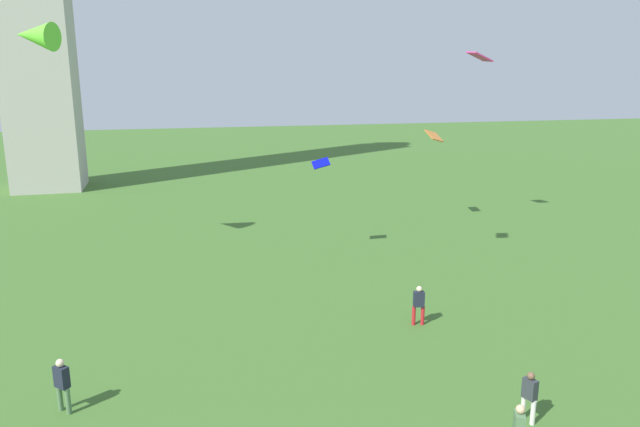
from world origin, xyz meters
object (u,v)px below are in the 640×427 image
at_px(person_1, 62,382).
at_px(kite_flying_0, 480,57).
at_px(person_0, 419,303).
at_px(person_3, 529,394).
at_px(kite_flying_1, 434,136).
at_px(kite_flying_3, 321,163).
at_px(kite_flying_2, 35,36).

height_order(person_1, kite_flying_0, kite_flying_0).
relative_size(person_0, person_3, 1.05).
height_order(person_1, kite_flying_1, kite_flying_1).
distance_m(person_3, kite_flying_1, 25.35).
relative_size(person_3, kite_flying_0, 1.01).
bearing_deg(kite_flying_1, kite_flying_3, -62.09).
distance_m(kite_flying_1, kite_flying_2, 25.18).
bearing_deg(kite_flying_0, person_3, 56.12).
relative_size(person_0, kite_flying_3, 1.79).
xyz_separation_m(person_0, kite_flying_1, (8.32, 16.07, 5.24)).
distance_m(person_3, kite_flying_2, 28.41).
xyz_separation_m(person_1, kite_flying_2, (-2.63, 16.24, 11.23)).
bearing_deg(kite_flying_0, person_1, 28.10).
bearing_deg(person_1, kite_flying_0, -97.65).
xyz_separation_m(person_0, person_1, (-13.32, -3.15, 0.04)).
height_order(person_3, kite_flying_1, kite_flying_1).
bearing_deg(kite_flying_1, kite_flying_2, -84.25).
distance_m(person_1, kite_flying_1, 29.40).
bearing_deg(kite_flying_1, person_1, -49.64).
bearing_deg(kite_flying_1, person_0, -28.63).
bearing_deg(person_1, kite_flying_3, -85.17).
bearing_deg(person_1, person_3, -151.53).
relative_size(kite_flying_1, kite_flying_3, 1.48).
distance_m(person_1, person_3, 14.16).
distance_m(person_3, kite_flying_3, 18.67).
relative_size(person_1, person_3, 1.10).
height_order(person_1, person_3, person_1).
xyz_separation_m(kite_flying_1, kite_flying_2, (-24.26, -2.98, 6.03)).
xyz_separation_m(person_0, person_3, (0.21, -7.36, -0.05)).
relative_size(person_0, kite_flying_0, 1.06).
relative_size(kite_flying_0, kite_flying_3, 1.68).
relative_size(person_1, kite_flying_1, 1.26).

